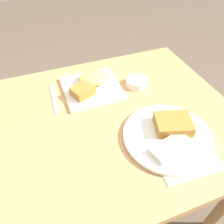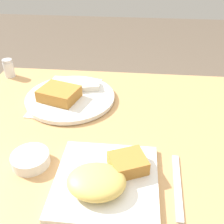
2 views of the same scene
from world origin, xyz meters
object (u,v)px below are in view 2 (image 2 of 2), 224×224
salt_shaker (9,69)px  plate_square_near (106,178)px  plate_oval_far (69,96)px  butter_knife (177,185)px  sauce_ramekin (31,159)px

salt_shaker → plate_square_near: bearing=-48.6°
plate_oval_far → butter_knife: size_ratio=1.59×
sauce_ramekin → butter_knife: sauce_ramekin is taller
sauce_ramekin → plate_oval_far: bearing=85.8°
plate_square_near → sauce_ramekin: 0.20m
plate_square_near → plate_oval_far: 0.40m
sauce_ramekin → salt_shaker: salt_shaker is taller
plate_square_near → butter_knife: bearing=4.5°
plate_square_near → butter_knife: 0.17m
salt_shaker → butter_knife: bearing=-39.0°
butter_knife → salt_shaker: bearing=53.6°
plate_square_near → butter_knife: plate_square_near is taller
plate_square_near → plate_oval_far: bearing=115.7°
plate_square_near → sauce_ramekin: bearing=166.2°
butter_knife → plate_square_near: bearing=97.2°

